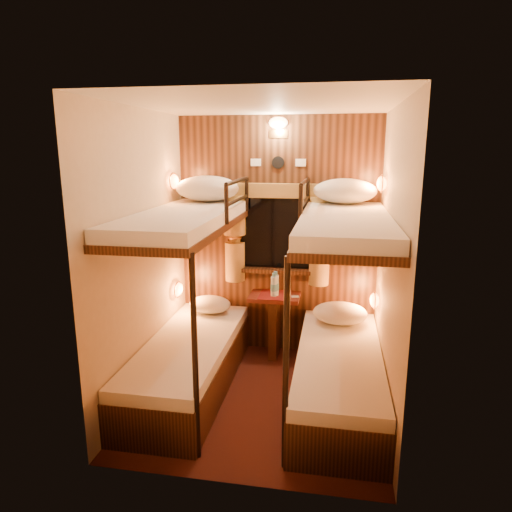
% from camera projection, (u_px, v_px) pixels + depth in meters
% --- Properties ---
extents(floor, '(2.10, 2.10, 0.00)m').
position_uv_depth(floor, '(260.00, 398.00, 3.91)').
color(floor, '#3D1210').
rests_on(floor, ground).
extents(ceiling, '(2.10, 2.10, 0.00)m').
position_uv_depth(ceiling, '(261.00, 104.00, 3.36)').
color(ceiling, silver).
rests_on(ceiling, wall_back).
extents(wall_back, '(2.40, 0.00, 2.40)m').
position_uv_depth(wall_back, '(278.00, 237.00, 4.64)').
color(wall_back, '#C6B293').
rests_on(wall_back, floor).
extents(wall_front, '(2.40, 0.00, 2.40)m').
position_uv_depth(wall_front, '(231.00, 305.00, 2.63)').
color(wall_front, '#C6B293').
rests_on(wall_front, floor).
extents(wall_left, '(0.00, 2.40, 2.40)m').
position_uv_depth(wall_left, '(143.00, 257.00, 3.80)').
color(wall_left, '#C6B293').
rests_on(wall_left, floor).
extents(wall_right, '(0.00, 2.40, 2.40)m').
position_uv_depth(wall_right, '(390.00, 267.00, 3.46)').
color(wall_right, '#C6B293').
rests_on(wall_right, floor).
extents(back_panel, '(2.00, 0.03, 2.40)m').
position_uv_depth(back_panel, '(277.00, 238.00, 4.63)').
color(back_panel, black).
rests_on(back_panel, floor).
extents(bunk_left, '(0.72, 1.90, 1.82)m').
position_uv_depth(bunk_left, '(188.00, 328.00, 3.96)').
color(bunk_left, black).
rests_on(bunk_left, floor).
extents(bunk_right, '(0.72, 1.90, 1.82)m').
position_uv_depth(bunk_right, '(340.00, 339.00, 3.74)').
color(bunk_right, black).
rests_on(bunk_right, floor).
extents(window, '(1.00, 0.12, 0.79)m').
position_uv_depth(window, '(277.00, 240.00, 4.60)').
color(window, black).
rests_on(window, back_panel).
extents(curtains, '(1.10, 0.22, 1.00)m').
position_uv_depth(curtains, '(277.00, 233.00, 4.55)').
color(curtains, olive).
rests_on(curtains, back_panel).
extents(back_fixtures, '(0.54, 0.09, 0.48)m').
position_uv_depth(back_fixtures, '(278.00, 131.00, 4.35)').
color(back_fixtures, black).
rests_on(back_fixtures, back_panel).
extents(reading_lamps, '(2.00, 0.20, 1.25)m').
position_uv_depth(reading_lamps, '(273.00, 240.00, 4.30)').
color(reading_lamps, orange).
rests_on(reading_lamps, wall_left).
extents(table, '(0.50, 0.34, 0.66)m').
position_uv_depth(table, '(274.00, 317.00, 4.63)').
color(table, '#561A13').
rests_on(table, floor).
extents(bottle_left, '(0.07, 0.07, 0.25)m').
position_uv_depth(bottle_left, '(275.00, 285.00, 4.53)').
color(bottle_left, '#99BFE5').
rests_on(bottle_left, table).
extents(bottle_right, '(0.07, 0.07, 0.24)m').
position_uv_depth(bottle_right, '(274.00, 286.00, 4.52)').
color(bottle_right, '#99BFE5').
rests_on(bottle_right, table).
extents(sachet_a, '(0.08, 0.07, 0.01)m').
position_uv_depth(sachet_a, '(295.00, 297.00, 4.51)').
color(sachet_a, silver).
rests_on(sachet_a, table).
extents(sachet_b, '(0.07, 0.06, 0.00)m').
position_uv_depth(sachet_b, '(279.00, 294.00, 4.60)').
color(sachet_b, silver).
rests_on(sachet_b, table).
extents(pillow_lower_left, '(0.43, 0.31, 0.17)m').
position_uv_depth(pillow_lower_left, '(210.00, 304.00, 4.63)').
color(pillow_lower_left, white).
rests_on(pillow_lower_left, bunk_left).
extents(pillow_lower_right, '(0.51, 0.37, 0.20)m').
position_uv_depth(pillow_lower_right, '(340.00, 313.00, 4.33)').
color(pillow_lower_right, white).
rests_on(pillow_lower_right, bunk_right).
extents(pillow_upper_left, '(0.62, 0.44, 0.24)m').
position_uv_depth(pillow_upper_left, '(207.00, 188.00, 4.37)').
color(pillow_upper_left, white).
rests_on(pillow_upper_left, bunk_left).
extents(pillow_upper_right, '(0.58, 0.41, 0.23)m').
position_uv_depth(pillow_upper_right, '(345.00, 191.00, 4.19)').
color(pillow_upper_right, white).
rests_on(pillow_upper_right, bunk_right).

